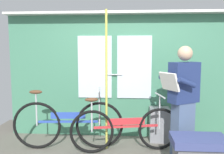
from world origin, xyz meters
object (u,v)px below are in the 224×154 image
bicycle_near_door (126,129)px  bicycle_leaning_behind (68,124)px  bench_seat_corner (199,153)px  passenger_reading_newspaper (183,98)px  trash_bin_by_wall (159,124)px  handrail_pole (106,81)px

bicycle_near_door → bicycle_leaning_behind: bicycle_leaning_behind is taller
bicycle_leaning_behind → bench_seat_corner: bearing=-22.3°
bench_seat_corner → passenger_reading_newspaper: bearing=102.5°
passenger_reading_newspaper → bench_seat_corner: passenger_reading_newspaper is taller
bicycle_leaning_behind → passenger_reading_newspaper: (1.75, -0.08, 0.45)m
bicycle_near_door → trash_bin_by_wall: (0.57, 0.48, -0.07)m
bicycle_near_door → trash_bin_by_wall: 0.75m
bicycle_near_door → bench_seat_corner: bicycle_near_door is taller
passenger_reading_newspaper → handrail_pole: (-1.14, 0.13, 0.23)m
passenger_reading_newspaper → bicycle_leaning_behind: bearing=-33.3°
handrail_pole → bench_seat_corner: 1.63m
bicycle_near_door → trash_bin_by_wall: bicycle_near_door is taller
bicycle_near_door → bench_seat_corner: bearing=-40.2°
passenger_reading_newspaper → trash_bin_by_wall: (-0.27, 0.52, -0.56)m
passenger_reading_newspaper → handrail_pole: size_ratio=0.75×
trash_bin_by_wall → handrail_pole: bearing=-155.9°
bicycle_near_door → passenger_reading_newspaper: size_ratio=1.05×
passenger_reading_newspaper → bench_seat_corner: size_ratio=2.31×
passenger_reading_newspaper → trash_bin_by_wall: passenger_reading_newspaper is taller
bicycle_leaning_behind → bench_seat_corner: size_ratio=2.48×
trash_bin_by_wall → handrail_pole: (-0.88, -0.39, 0.80)m
trash_bin_by_wall → bicycle_leaning_behind: bearing=-163.7°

